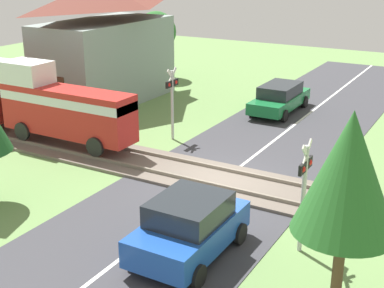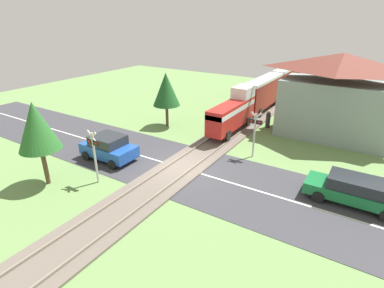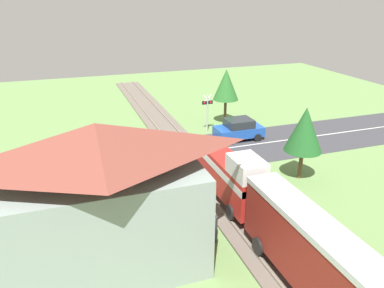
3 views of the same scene
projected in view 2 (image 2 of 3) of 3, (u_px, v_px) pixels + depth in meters
The scene contains 12 objects.
ground_plane at pixel (182, 168), 18.52m from camera, with size 60.00×60.00×0.00m, color #66894C.
road_surface at pixel (182, 168), 18.51m from camera, with size 48.00×6.40×0.02m.
track_bed at pixel (182, 167), 18.49m from camera, with size 2.80×48.00×0.24m.
train at pixel (266, 91), 29.39m from camera, with size 1.58×21.66×3.18m.
car_near_crossing at pixel (109, 147), 19.38m from camera, with size 3.66×2.02×1.64m.
car_far_side at pixel (355, 190), 14.77m from camera, with size 4.59×1.86×1.44m.
crossing_signal_west_approach at pixel (94, 150), 16.19m from camera, with size 0.90×0.18×3.11m.
crossing_signal_east_approach at pixel (255, 129), 19.26m from camera, with size 0.90×0.18×3.11m.
station_building at pixel (336, 98), 22.02m from camera, with size 8.35×4.08×6.32m.
pedestrian_by_station at pixel (268, 120), 24.98m from camera, with size 0.37×0.37×1.51m.
tree_roadside_hedge at pixel (166, 89), 24.42m from camera, with size 2.24×2.24×4.49m.
tree_beyond_track at pixel (36, 126), 15.54m from camera, with size 2.17×2.17×4.72m.
Camera 2 is at (9.27, -13.56, 8.71)m, focal length 28.00 mm.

